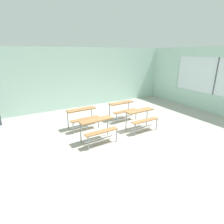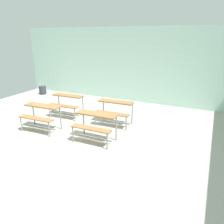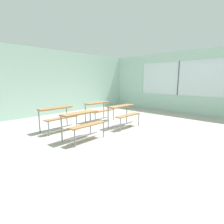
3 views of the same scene
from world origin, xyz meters
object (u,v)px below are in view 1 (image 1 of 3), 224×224
(desk_bench_r1c0, at_px, (83,114))
(desk_bench_r1c1, at_px, (123,107))
(desk_bench_r0c1, at_px, (141,115))
(desk_bench_r0c0, at_px, (98,126))

(desk_bench_r1c0, xyz_separation_m, desk_bench_r1c1, (1.80, 0.02, 0.00))
(desk_bench_r0c1, distance_m, desk_bench_r1c0, 2.18)
(desk_bench_r0c1, relative_size, desk_bench_r1c1, 0.99)
(desk_bench_r0c1, distance_m, desk_bench_r1c1, 1.24)
(desk_bench_r0c0, height_order, desk_bench_r0c1, same)
(desk_bench_r0c1, xyz_separation_m, desk_bench_r1c0, (-1.81, 1.22, 0.00))
(desk_bench_r0c1, height_order, desk_bench_r1c0, same)
(desk_bench_r0c1, bearing_deg, desk_bench_r1c0, 145.46)
(desk_bench_r0c0, xyz_separation_m, desk_bench_r1c1, (1.77, 1.30, 0.00))
(desk_bench_r0c0, relative_size, desk_bench_r1c1, 1.01)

